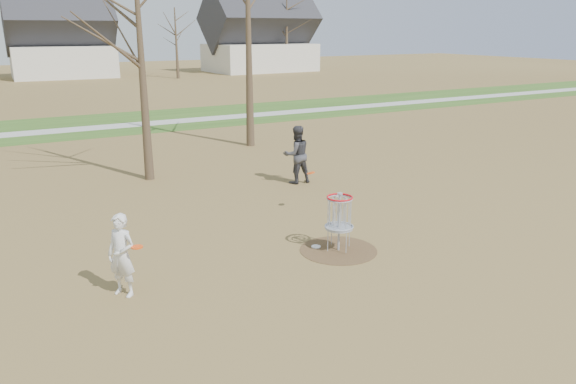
{
  "coord_description": "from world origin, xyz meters",
  "views": [
    {
      "loc": [
        -6.95,
        -9.99,
        4.95
      ],
      "look_at": [
        -0.5,
        1.5,
        1.1
      ],
      "focal_mm": 35.0,
      "sensor_mm": 36.0,
      "label": 1
    }
  ],
  "objects_px": {
    "player_standing": "(122,255)",
    "disc_golf_basket": "(339,213)",
    "player_throwing": "(297,155)",
    "disc_grounded": "(316,247)"
  },
  "relations": [
    {
      "from": "player_standing",
      "to": "disc_grounded",
      "type": "distance_m",
      "value": 4.6
    },
    {
      "from": "player_standing",
      "to": "disc_golf_basket",
      "type": "xyz_separation_m",
      "value": [
        4.88,
        -0.16,
        0.1
      ]
    },
    {
      "from": "player_throwing",
      "to": "disc_golf_basket",
      "type": "distance_m",
      "value": 6.02
    },
    {
      "from": "player_throwing",
      "to": "disc_grounded",
      "type": "bearing_deg",
      "value": 68.9
    },
    {
      "from": "player_standing",
      "to": "player_throwing",
      "type": "xyz_separation_m",
      "value": [
        7.01,
        5.47,
        0.14
      ]
    },
    {
      "from": "player_standing",
      "to": "player_throwing",
      "type": "height_order",
      "value": "player_throwing"
    },
    {
      "from": "disc_grounded",
      "to": "disc_golf_basket",
      "type": "xyz_separation_m",
      "value": [
        0.36,
        -0.41,
        0.89
      ]
    },
    {
      "from": "player_standing",
      "to": "disc_grounded",
      "type": "bearing_deg",
      "value": 55.84
    },
    {
      "from": "player_throwing",
      "to": "disc_golf_basket",
      "type": "bearing_deg",
      "value": 73.66
    },
    {
      "from": "player_throwing",
      "to": "disc_golf_basket",
      "type": "height_order",
      "value": "player_throwing"
    }
  ]
}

